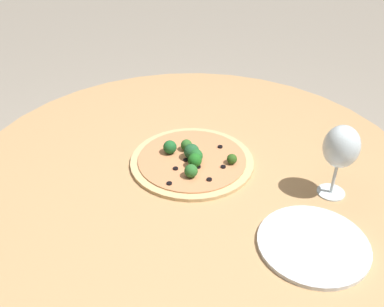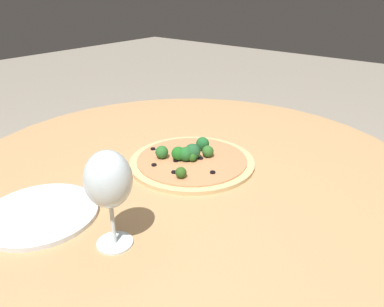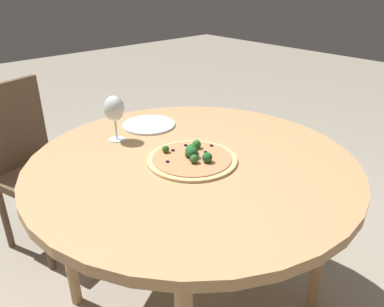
{
  "view_description": "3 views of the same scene",
  "coord_description": "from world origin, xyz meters",
  "views": [
    {
      "loc": [
        -0.77,
        -0.58,
        1.45
      ],
      "look_at": [
        0.01,
        0.01,
        0.8
      ],
      "focal_mm": 40.0,
      "sensor_mm": 36.0,
      "label": 1
    },
    {
      "loc": [
        0.59,
        -0.71,
        1.22
      ],
      "look_at": [
        0.01,
        0.01,
        0.8
      ],
      "focal_mm": 35.0,
      "sensor_mm": 36.0,
      "label": 2
    },
    {
      "loc": [
        0.86,
        0.93,
        1.41
      ],
      "look_at": [
        0.01,
        0.01,
        0.8
      ],
      "focal_mm": 35.0,
      "sensor_mm": 36.0,
      "label": 3
    }
  ],
  "objects": [
    {
      "name": "dining_table",
      "position": [
        0.0,
        0.0,
        0.71
      ],
      "size": [
        1.25,
        1.25,
        0.77
      ],
      "color": "tan",
      "rests_on": "ground_plane"
    },
    {
      "name": "wine_glass",
      "position": [
        0.11,
        -0.36,
        0.9
      ],
      "size": [
        0.09,
        0.09,
        0.19
      ],
      "color": "silver",
      "rests_on": "dining_table"
    },
    {
      "name": "plate_near",
      "position": [
        -0.09,
        -0.39,
        0.77
      ],
      "size": [
        0.24,
        0.24,
        0.01
      ],
      "color": "silver",
      "rests_on": "dining_table"
    },
    {
      "name": "pizza",
      "position": [
        0.0,
        0.0,
        0.78
      ],
      "size": [
        0.34,
        0.34,
        0.06
      ],
      "color": "tan",
      "rests_on": "dining_table"
    }
  ]
}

